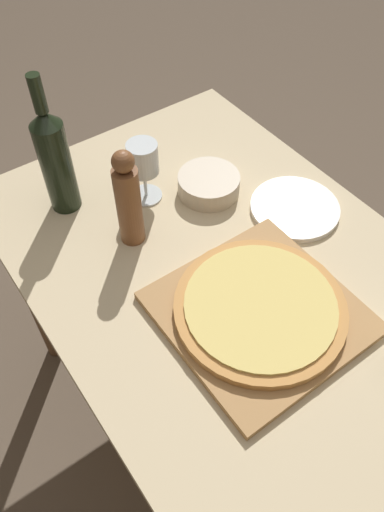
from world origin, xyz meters
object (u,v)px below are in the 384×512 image
Objects in this scene: wine_glass at (143,161)px; small_bowl at (209,184)px; pizza at (260,307)px; pepper_mill at (128,200)px; wine_bottle at (55,159)px.

wine_glass is 0.18m from small_bowl.
pizza is 0.35m from pepper_mill.
pepper_mill is at bearing -134.83° from wine_glass.
wine_bottle is (-0.17, 0.51, 0.11)m from pizza.
pizza is at bearing -90.08° from wine_glass.
pepper_mill reaches higher than wine_glass.
wine_bottle reaches higher than wine_glass.
pepper_mill is at bearing -174.53° from small_bowl.
wine_glass is 1.03× the size of small_bowl.
pepper_mill is at bearing 106.40° from pizza.
wine_glass is at bearing 45.17° from pepper_mill.
wine_glass is (0.00, 0.42, 0.08)m from pizza.
wine_bottle is 0.19m from wine_glass.
wine_bottle is 0.36m from small_bowl.
pizza is 0.55m from wine_bottle.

